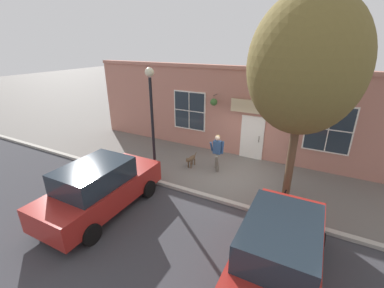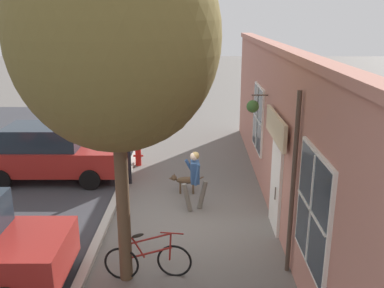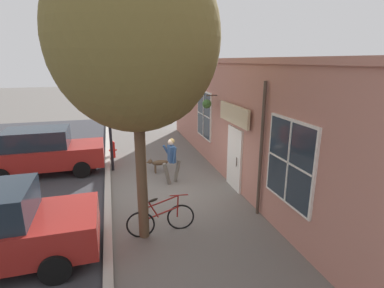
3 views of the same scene
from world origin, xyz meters
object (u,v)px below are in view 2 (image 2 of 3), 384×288
parked_car_nearest_curb (51,152)px  fire_hydrant (138,154)px  pedestrian_walking (195,176)px  leaning_bicycle (148,260)px  street_tree_by_curb (119,46)px  street_lamp (126,89)px  dog_on_leash (185,181)px

parked_car_nearest_curb → fire_hydrant: 2.92m
pedestrian_walking → leaning_bicycle: bearing=73.6°
pedestrian_walking → leaning_bicycle: pedestrian_walking is taller
street_tree_by_curb → leaning_bicycle: 4.15m
leaning_bicycle → street_lamp: 5.68m
dog_on_leash → fire_hydrant: fire_hydrant is taller
dog_on_leash → leaning_bicycle: leaning_bicycle is taller
street_lamp → fire_hydrant: size_ratio=5.79×
leaning_bicycle → parked_car_nearest_curb: (3.63, -5.30, 0.50)m
pedestrian_walking → parked_car_nearest_curb: parked_car_nearest_curb is taller
pedestrian_walking → street_tree_by_curb: (1.27, 3.14, 3.54)m
pedestrian_walking → street_tree_by_curb: bearing=68.0°
dog_on_leash → leaning_bicycle: bearing=81.8°
dog_on_leash → parked_car_nearest_curb: 4.40m
leaning_bicycle → parked_car_nearest_curb: size_ratio=0.40×
parked_car_nearest_curb → street_tree_by_curb: bearing=121.4°
dog_on_leash → leaning_bicycle: (0.61, 4.21, -0.01)m
street_lamp → street_tree_by_curb: bearing=98.5°
fire_hydrant → street_lamp: bearing=88.5°
parked_car_nearest_curb → street_lamp: 3.28m
street_tree_by_curb → street_lamp: size_ratio=1.49×
pedestrian_walking → dog_on_leash: bearing=-75.2°
pedestrian_walking → dog_on_leash: size_ratio=1.58×
fire_hydrant → dog_on_leash: bearing=125.0°
parked_car_nearest_curb → pedestrian_walking: bearing=154.0°
pedestrian_walking → street_lamp: bearing=-42.6°
leaning_bicycle → parked_car_nearest_curb: 6.44m
dog_on_leash → parked_car_nearest_curb: size_ratio=0.24×
street_lamp → dog_on_leash: bearing=157.1°
pedestrian_walking → street_lamp: (2.01, -1.85, 1.98)m
dog_on_leash → street_lamp: size_ratio=0.23×
street_lamp → fire_hydrant: (-0.04, -1.67, -2.55)m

